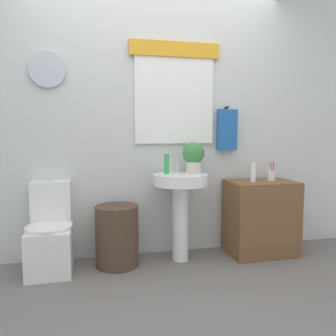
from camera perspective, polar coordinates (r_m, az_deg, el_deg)
The scene contains 11 objects.
ground_plane at distance 2.47m, azimuth 2.49°, elevation -22.62°, with size 8.00×8.00×0.00m, color slate.
back_wall at distance 3.30m, azimuth -2.65°, elevation 8.10°, with size 4.40×0.18×2.60m.
toilet at distance 3.13m, azimuth -19.26°, elevation -10.91°, with size 0.38×0.51×0.78m.
laundry_hamper at distance 3.09m, azimuth -8.62°, elevation -11.28°, with size 0.38×0.38×0.54m, color #4C3828.
pedestal_sink at distance 3.10m, azimuth 2.13°, elevation -4.83°, with size 0.50×0.50×0.81m.
faucet at distance 3.18m, azimuth 1.59°, elevation 0.11°, with size 0.03×0.03×0.10m, color silver.
wooden_cabinet at distance 3.45m, azimuth 15.40°, elevation -8.07°, with size 0.64×0.44×0.72m, color brown.
soap_bottle at distance 3.08m, azimuth -0.24°, elevation 0.70°, with size 0.05×0.05×0.18m, color green.
potted_plant at distance 3.15m, azimuth 4.34°, elevation 2.06°, with size 0.20×0.20×0.29m.
lotion_bottle at distance 3.28m, azimuth 14.23°, elevation -0.75°, with size 0.05×0.05×0.18m, color white.
toothbrush_cup at distance 3.45m, azimuth 17.08°, elevation -1.15°, with size 0.08×0.08×0.19m.
Camera 1 is at (-0.58, -2.09, 1.18)m, focal length 35.98 mm.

